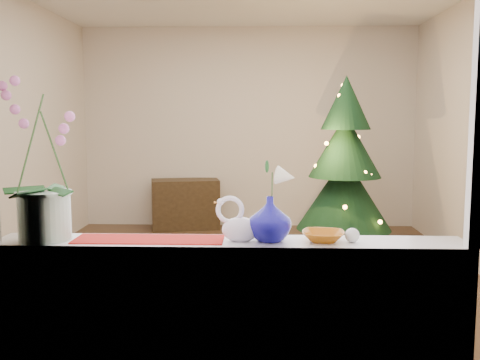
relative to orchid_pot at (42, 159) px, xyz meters
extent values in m
plane|color=#352416|center=(0.87, 2.39, -1.30)|extent=(5.00, 5.00, 0.00)
cube|color=beige|center=(0.87, 4.89, 0.05)|extent=(4.50, 0.10, 2.70)
cube|color=beige|center=(0.87, -0.11, 0.05)|extent=(4.50, 0.10, 2.70)
cube|color=white|center=(0.87, -0.07, -0.86)|extent=(2.20, 0.08, 0.88)
cube|color=white|center=(0.87, 0.02, -0.40)|extent=(2.20, 0.26, 0.04)
cube|color=maroon|center=(0.49, 0.02, -0.38)|extent=(0.70, 0.20, 0.01)
imported|color=#0B0867|center=(1.05, 0.01, -0.26)|extent=(0.24, 0.24, 0.24)
sphere|color=silver|center=(1.43, -0.01, -0.35)|extent=(0.09, 0.09, 0.07)
imported|color=#AC5D10|center=(1.30, 0.01, -0.36)|extent=(0.19, 0.19, 0.04)
cube|color=black|center=(0.02, 4.64, -0.97)|extent=(0.96, 0.62, 0.67)
camera|label=1|loc=(1.00, -2.43, 0.19)|focal=40.00mm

